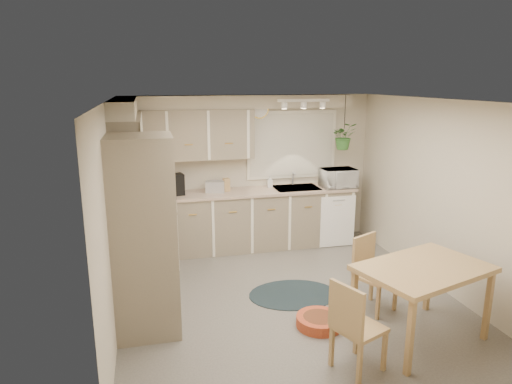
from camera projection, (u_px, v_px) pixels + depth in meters
floor at (287, 296)px, 5.68m from camera, size 4.20×4.20×0.00m
ceiling at (291, 100)px, 5.11m from camera, size 4.20×4.20×0.00m
wall_back at (250, 170)px, 7.38m from camera, size 4.00×0.04×2.40m
wall_front at (373, 276)px, 3.41m from camera, size 4.00×0.04×2.40m
wall_left at (113, 215)px, 4.94m from camera, size 0.04×4.20×2.40m
wall_right at (438, 194)px, 5.85m from camera, size 0.04×4.20×2.40m
base_cab_left at (145, 249)px, 6.01m from camera, size 0.60×1.85×0.90m
base_cab_back at (242, 221)px, 7.23m from camera, size 3.60×0.60×0.90m
counter_left at (144, 215)px, 5.90m from camera, size 0.64×1.89×0.04m
counter_back at (242, 192)px, 7.11m from camera, size 3.64×0.64×0.04m
oven_stack at (144, 237)px, 4.70m from camera, size 0.65×0.65×2.10m
wall_oven_face at (176, 235)px, 4.77m from camera, size 0.02×0.56×0.58m
upper_cab_left at (128, 145)px, 5.78m from camera, size 0.35×2.00×0.75m
upper_cab_back at (187, 135)px, 6.84m from camera, size 2.00×0.35×0.75m
soffit_left at (124, 107)px, 5.66m from camera, size 0.30×2.00×0.20m
soffit_back at (239, 102)px, 6.93m from camera, size 3.60×0.30×0.20m
cooktop at (144, 227)px, 5.36m from camera, size 0.52×0.58×0.02m
range_hood at (140, 189)px, 5.24m from camera, size 0.40×0.60×0.14m
window_blinds at (292, 145)px, 7.41m from camera, size 1.40×0.02×1.00m
window_frame at (292, 145)px, 7.42m from camera, size 1.50×0.02×1.10m
sink at (296, 190)px, 7.32m from camera, size 0.70×0.48×0.10m
dishwasher_front at (338, 222)px, 7.28m from camera, size 0.58×0.02×0.83m
track_light_bar at (304, 100)px, 6.75m from camera, size 0.80×0.04×0.04m
wall_clock at (259, 109)px, 7.15m from camera, size 0.30×0.03×0.30m
dining_table at (421, 303)px, 4.67m from camera, size 1.48×1.20×0.81m
chair_left at (359, 325)px, 4.17m from camera, size 0.54×0.54×0.88m
chair_back at (376, 275)px, 5.27m from camera, size 0.55×0.55×0.87m
braided_rug at (293, 294)px, 5.73m from camera, size 1.17×0.91×0.01m
pet_bed at (319, 321)px, 4.98m from camera, size 0.56×0.56×0.12m
microwave at (338, 176)px, 7.33m from camera, size 0.56×0.32×0.37m
soap_bottle at (270, 185)px, 7.35m from camera, size 0.08×0.18×0.08m
hanging_plant at (344, 139)px, 7.20m from camera, size 0.43×0.47×0.33m
coffee_maker at (177, 184)px, 6.85m from camera, size 0.22×0.25×0.32m
toaster at (215, 187)px, 7.02m from camera, size 0.31×0.22×0.17m
knife_block at (226, 185)px, 7.08m from camera, size 0.11×0.11×0.21m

